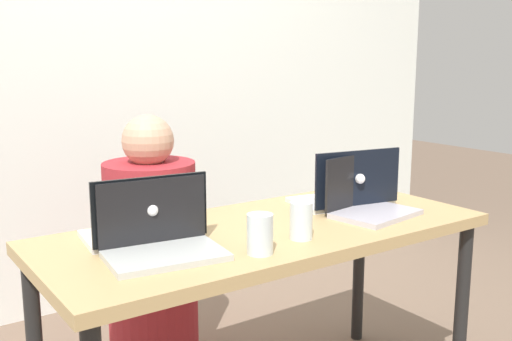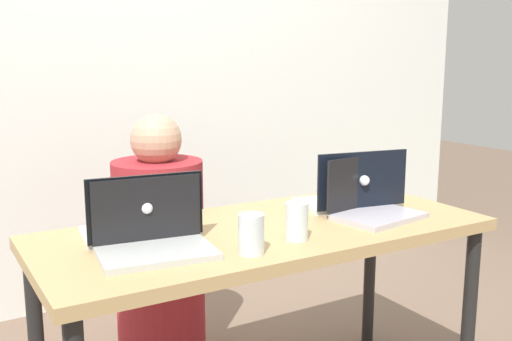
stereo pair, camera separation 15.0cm
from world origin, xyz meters
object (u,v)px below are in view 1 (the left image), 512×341
laptop_front_right (367,202)px  water_glass_left (260,237)px  water_glass_center (301,223)px  person_at_center (152,258)px  laptop_back_left (144,226)px  laptop_front_left (161,240)px  laptop_back_right (346,193)px

laptop_front_right → water_glass_left: (-0.56, -0.14, 0.01)m
laptop_front_right → water_glass_center: size_ratio=2.77×
person_at_center → water_glass_center: size_ratio=8.91×
laptop_back_left → laptop_front_right: 0.80m
laptop_front_left → laptop_front_right: bearing=6.1°
laptop_back_left → laptop_front_right: (0.78, -0.17, -0.00)m
water_glass_center → water_glass_left: (-0.19, -0.04, 0.00)m
laptop_back_left → laptop_front_right: laptop_back_left is taller
person_at_center → laptop_back_left: (-0.24, -0.48, 0.29)m
laptop_front_left → laptop_back_left: bearing=90.2°
laptop_back_right → water_glass_left: bearing=34.4°
laptop_back_right → water_glass_center: (-0.40, -0.23, 0.00)m
laptop_back_left → water_glass_left: laptop_back_left is taller
laptop_front_right → water_glass_left: 0.58m
person_at_center → laptop_front_right: person_at_center is taller
person_at_center → laptop_back_right: 0.82m
water_glass_left → water_glass_center: bearing=13.3°
laptop_back_right → laptop_back_left: (-0.81, 0.03, -0.00)m
laptop_back_right → laptop_back_left: bearing=7.3°
laptop_back_right → water_glass_center: bearing=39.2°
person_at_center → laptop_front_left: person_at_center is taller
person_at_center → water_glass_left: size_ratio=8.90×
laptop_front_left → laptop_front_right: size_ratio=1.08×
person_at_center → laptop_back_left: person_at_center is taller
laptop_back_right → laptop_front_right: 0.14m
laptop_back_left → water_glass_left: (0.22, -0.31, 0.00)m
laptop_front_left → water_glass_center: 0.44m
laptop_back_right → laptop_front_right: size_ratio=1.21×
laptop_front_right → laptop_back_right: bearing=70.2°
laptop_front_left → laptop_front_right: 0.80m
person_at_center → laptop_back_right: person_at_center is taller
water_glass_center → laptop_front_right: bearing=13.7°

